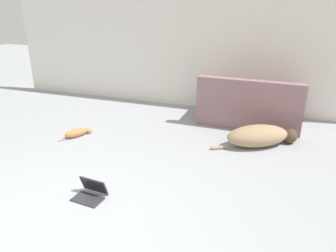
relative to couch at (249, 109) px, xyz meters
name	(u,v)px	position (x,y,z in m)	size (l,w,h in m)	color
ground_plane	(48,240)	(-1.48, -3.69, -0.28)	(20.00, 20.00, 0.00)	#999EA3
wall_back	(181,43)	(-1.48, 0.63, 1.01)	(7.44, 0.06, 2.56)	silver
couch	(249,109)	(0.00, 0.00, 0.00)	(1.78, 0.85, 0.88)	gray
dog	(260,136)	(0.26, -0.87, -0.11)	(1.28, 0.87, 0.33)	#A38460
cat	(78,132)	(-2.59, -1.48, -0.21)	(0.36, 0.53, 0.14)	#BC7A47
laptop_open	(91,191)	(-1.47, -2.91, -0.21)	(0.37, 0.32, 0.21)	#2D2D33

